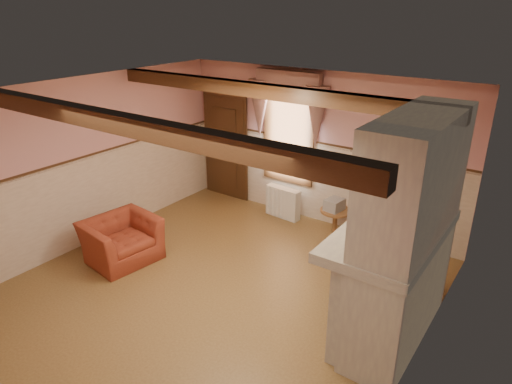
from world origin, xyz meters
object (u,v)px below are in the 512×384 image
Objects in this scene: radiator at (283,202)px; side_table at (335,224)px; armchair at (121,240)px; bowl at (399,219)px; oil_lamp at (405,207)px; mantel_clock at (408,207)px.

side_table is at bearing -6.02° from radiator.
armchair is 3.60m from side_table.
armchair is 2.95× the size of bowl.
armchair is 1.53× the size of radiator.
oil_lamp reaches higher than bowl.
radiator is 3.54m from bowl.
radiator is 2.92× the size of mantel_clock.
radiator is 3.42m from mantel_clock.
oil_lamp reaches higher than side_table.
radiator is (1.26, 2.84, -0.05)m from armchair.
bowl is at bearing -68.51° from armchair.
armchair is at bearing -166.33° from bowl.
bowl is (2.77, -1.86, 1.16)m from radiator.
radiator is 1.92× the size of bowl.
radiator is at bearing -16.10° from armchair.
armchair is 4.47× the size of mantel_clock.
armchair reaches higher than side_table.
mantel_clock is (1.57, -1.36, 1.25)m from side_table.
mantel_clock reaches higher than bowl.
mantel_clock reaches higher than radiator.
bowl is 1.52× the size of mantel_clock.
armchair is 4.30m from bowl.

